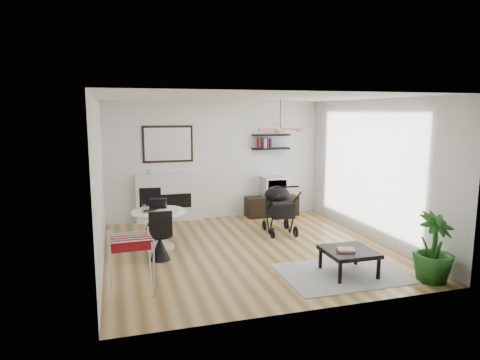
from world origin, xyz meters
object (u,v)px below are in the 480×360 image
object	(u,v)px
crt_tv	(274,187)
drying_rack	(131,265)
coffee_table	(349,252)
tv_console	(272,206)
stroller	(279,211)
fireplace	(169,192)
dining_table	(159,224)
potted_plant	(434,248)

from	to	relation	value
crt_tv	drying_rack	bearing A→B (deg)	-132.70
crt_tv	coffee_table	world-z (taller)	crt_tv
tv_console	crt_tv	distance (m)	0.47
stroller	drying_rack	bearing A→B (deg)	-137.66
fireplace	crt_tv	size ratio (longest dim) A/B	3.97
fireplace	drying_rack	world-z (taller)	fireplace
dining_table	stroller	world-z (taller)	stroller
crt_tv	stroller	bearing A→B (deg)	-106.65
fireplace	potted_plant	size ratio (longest dim) A/B	2.11
tv_console	fireplace	bearing A→B (deg)	176.38
stroller	coffee_table	distance (m)	2.45
tv_console	stroller	bearing A→B (deg)	-104.70
tv_console	stroller	distance (m)	1.45
crt_tv	stroller	distance (m)	1.47
tv_console	potted_plant	bearing A→B (deg)	-79.21
tv_console	dining_table	bearing A→B (deg)	-148.13
tv_console	coffee_table	size ratio (longest dim) A/B	1.67
drying_rack	potted_plant	size ratio (longest dim) A/B	0.84
fireplace	stroller	distance (m)	2.56
drying_rack	potted_plant	bearing A→B (deg)	-11.36
drying_rack	potted_plant	distance (m)	4.30
dining_table	crt_tv	bearing A→B (deg)	31.37
tv_console	stroller	xyz separation A→B (m)	(-0.36, -1.39, 0.22)
drying_rack	coffee_table	size ratio (longest dim) A/B	1.15
dining_table	stroller	xyz separation A→B (m)	(2.47, 0.37, -0.01)
tv_console	stroller	size ratio (longest dim) A/B	1.17
tv_console	drying_rack	distance (m)	5.06
drying_rack	fireplace	bearing A→B (deg)	73.27
fireplace	crt_tv	distance (m)	2.45
dining_table	tv_console	bearing A→B (deg)	31.87
crt_tv	drying_rack	size ratio (longest dim) A/B	0.63
drying_rack	coffee_table	xyz separation A→B (m)	(3.21, -0.09, -0.10)
dining_table	drying_rack	world-z (taller)	drying_rack
drying_rack	stroller	xyz separation A→B (m)	(3.04, 2.35, 0.00)
tv_console	potted_plant	world-z (taller)	potted_plant
coffee_table	stroller	bearing A→B (deg)	94.06
drying_rack	crt_tv	bearing A→B (deg)	45.01
dining_table	coffee_table	xyz separation A→B (m)	(2.64, -2.07, -0.12)
fireplace	drying_rack	size ratio (longest dim) A/B	2.51
fireplace	drying_rack	xyz separation A→B (m)	(-1.00, -3.90, -0.23)
drying_rack	potted_plant	xyz separation A→B (m)	(4.24, -0.68, 0.06)
stroller	coffee_table	size ratio (longest dim) A/B	1.42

